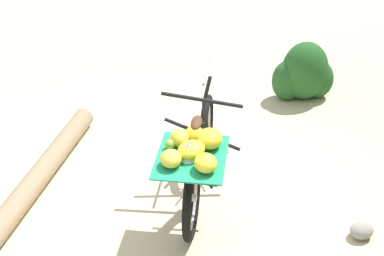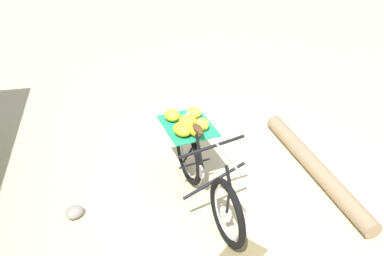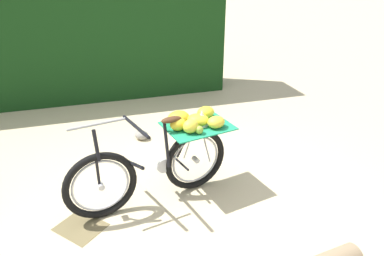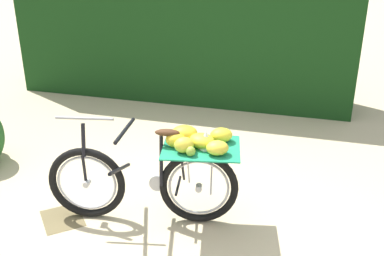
% 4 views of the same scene
% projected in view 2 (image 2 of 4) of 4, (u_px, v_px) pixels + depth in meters
% --- Properties ---
extents(ground_plane, '(60.00, 60.00, 0.00)m').
position_uv_depth(ground_plane, '(203.00, 191.00, 5.06)').
color(ground_plane, beige).
extents(bicycle, '(1.16, 1.68, 1.03)m').
position_uv_depth(bicycle, '(200.00, 162.00, 4.68)').
color(bicycle, black).
rests_on(bicycle, ground_plane).
extents(fallen_log, '(1.48, 1.99, 0.21)m').
position_uv_depth(fallen_log, '(315.00, 167.00, 5.29)').
color(fallen_log, '#937A5B').
rests_on(fallen_log, ground_plane).
extents(path_stone, '(0.21, 0.17, 0.13)m').
position_uv_depth(path_stone, '(74.00, 212.00, 4.67)').
color(path_stone, gray).
rests_on(path_stone, ground_plane).
extents(leaf_litter_patch, '(0.44, 0.36, 0.01)m').
position_uv_depth(leaf_litter_patch, '(242.00, 255.00, 4.24)').
color(leaf_litter_patch, olive).
rests_on(leaf_litter_patch, ground_plane).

